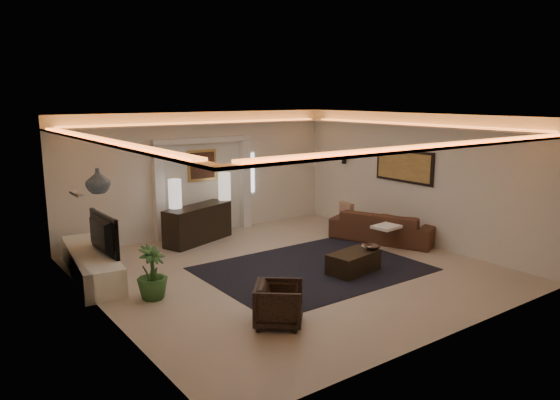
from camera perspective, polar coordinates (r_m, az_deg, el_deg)
floor at (r=10.07m, az=1.09°, el=-7.67°), size 7.00×7.00×0.00m
ceiling at (r=9.54m, az=1.16°, el=9.05°), size 7.00×7.00×0.00m
wall_back at (r=12.63m, az=-8.50°, el=2.87°), size 7.00×0.00×7.00m
wall_front at (r=7.29m, az=17.99°, el=-3.73°), size 7.00×0.00×7.00m
wall_left at (r=8.13m, az=-18.98°, el=-2.28°), size 0.00×7.00×7.00m
wall_right at (r=12.11m, az=14.47°, el=2.27°), size 0.00×7.00×7.00m
cove_soffit at (r=9.55m, az=1.15°, el=7.37°), size 7.00×7.00×0.04m
daylight_slit at (r=13.30m, az=-3.29°, el=2.95°), size 0.25×0.03×1.00m
area_rug at (r=10.16m, az=3.60°, el=-7.49°), size 4.00×3.00×0.01m
pilaster_left at (r=12.12m, az=-13.06°, el=0.66°), size 0.22×0.20×2.20m
pilaster_right at (r=13.16m, az=-3.82°, el=1.76°), size 0.22×0.20×2.20m
alcove_header at (r=12.45m, az=-8.40°, el=6.46°), size 2.52×0.20×0.12m
painting_frame at (r=12.58m, az=-8.47°, el=3.75°), size 0.74×0.04×0.74m
painting_canvas at (r=12.56m, az=-8.41°, el=3.74°), size 0.62×0.02×0.62m
art_panel_frame at (r=12.24m, az=13.36°, el=3.60°), size 0.04×1.64×0.74m
art_panel_gold at (r=12.22m, az=13.28°, el=3.59°), size 0.02×1.50×0.62m
wall_sconce at (r=13.49m, az=6.98°, el=4.42°), size 0.12×0.12×0.22m
wall_niche at (r=9.43m, az=-21.24°, el=0.61°), size 0.10×0.55×0.04m
console at (r=12.03m, az=-8.91°, el=-2.66°), size 1.81×1.10×0.86m
lamp_left at (r=11.76m, az=-11.34°, el=0.38°), size 0.35×0.35×0.64m
lamp_right at (r=12.52m, az=-6.05°, el=1.19°), size 0.34×0.34×0.65m
media_ledge at (r=10.30m, az=-19.82°, el=-6.62°), size 1.01×2.79×0.51m
tv at (r=9.90m, az=-19.27°, el=-3.74°), size 1.27×0.21×0.73m
figurine at (r=10.70m, az=-18.96°, el=-3.58°), size 0.21×0.21×0.43m
ginger_jar at (r=9.23m, az=-19.20°, el=1.98°), size 0.49×0.49×0.42m
plant at (r=8.85m, az=-13.75°, el=-7.69°), size 0.68×0.68×0.88m
sofa at (r=12.20m, az=11.17°, el=-2.83°), size 2.50×1.78×0.68m
throw_blanket at (r=11.31m, az=11.50°, el=-2.88°), size 0.59×0.50×0.06m
throw_pillow at (r=12.69m, az=7.25°, el=-1.19°), size 0.15×0.42×0.41m
coffee_table at (r=10.00m, az=7.99°, el=-6.69°), size 1.09×0.71×0.38m
bowl at (r=10.18m, az=9.98°, el=-5.00°), size 0.35×0.35×0.07m
magazine at (r=10.35m, az=9.65°, el=-4.84°), size 0.26×0.20×0.03m
armchair at (r=7.70m, az=-0.12°, el=-11.29°), size 0.96×0.96×0.63m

